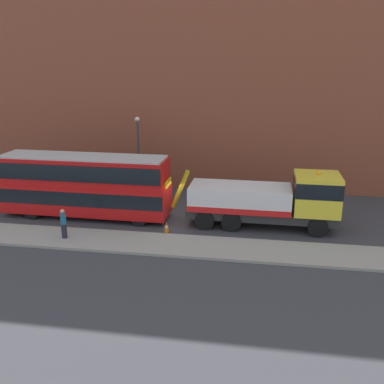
% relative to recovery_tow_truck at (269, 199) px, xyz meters
% --- Properties ---
extents(ground_plane, '(120.00, 120.00, 0.00)m').
position_rel_recovery_tow_truck_xyz_m(ground_plane, '(-5.61, 0.43, -1.76)').
color(ground_plane, '#38383D').
extents(near_kerb, '(60.00, 2.80, 0.15)m').
position_rel_recovery_tow_truck_xyz_m(near_kerb, '(-5.61, -3.77, -1.68)').
color(near_kerb, gray).
rests_on(near_kerb, ground_plane).
extents(building_facade, '(60.00, 1.50, 16.00)m').
position_rel_recovery_tow_truck_xyz_m(building_facade, '(-5.61, 7.97, 6.31)').
color(building_facade, brown).
rests_on(building_facade, ground_plane).
extents(recovery_tow_truck, '(10.16, 2.77, 3.67)m').
position_rel_recovery_tow_truck_xyz_m(recovery_tow_truck, '(0.00, 0.00, 0.00)').
color(recovery_tow_truck, '#2D2D2D').
rests_on(recovery_tow_truck, ground_plane).
extents(double_decker_bus, '(11.08, 2.71, 4.06)m').
position_rel_recovery_tow_truck_xyz_m(double_decker_bus, '(-11.74, 0.01, 0.47)').
color(double_decker_bus, red).
rests_on(double_decker_bus, ground_plane).
extents(pedestrian_onlooker, '(0.44, 0.48, 1.71)m').
position_rel_recovery_tow_truck_xyz_m(pedestrian_onlooker, '(-11.45, -3.90, -0.77)').
color(pedestrian_onlooker, '#232333').
rests_on(pedestrian_onlooker, near_kerb).
extents(traffic_cone_near_bus, '(0.36, 0.36, 0.72)m').
position_rel_recovery_tow_truck_xyz_m(traffic_cone_near_bus, '(-5.95, -1.96, -1.42)').
color(traffic_cone_near_bus, orange).
rests_on(traffic_cone_near_bus, ground_plane).
extents(street_lamp, '(0.36, 0.36, 5.83)m').
position_rel_recovery_tow_truck_xyz_m(street_lamp, '(-9.77, 5.78, 1.71)').
color(street_lamp, '#38383D').
rests_on(street_lamp, ground_plane).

